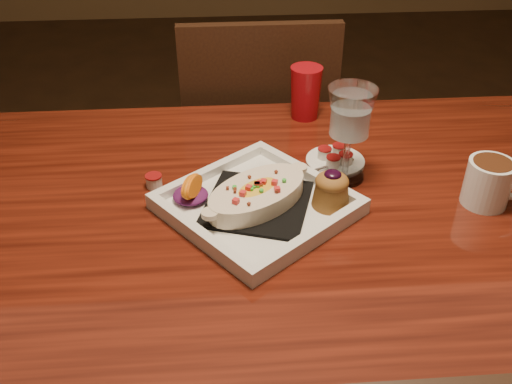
{
  "coord_description": "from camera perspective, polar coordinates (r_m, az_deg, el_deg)",
  "views": [
    {
      "loc": [
        -0.11,
        -0.81,
        1.37
      ],
      "look_at": [
        -0.04,
        0.05,
        0.77
      ],
      "focal_mm": 40.0,
      "sensor_mm": 36.0,
      "label": 1
    }
  ],
  "objects": [
    {
      "name": "red_tumbler",
      "position": [
        1.33,
        4.98,
        9.87
      ],
      "size": [
        0.07,
        0.07,
        0.12
      ],
      "primitive_type": "cone",
      "color": "#A70B14",
      "rests_on": "table"
    },
    {
      "name": "saucer",
      "position": [
        1.17,
        7.9,
        3.23
      ],
      "size": [
        0.12,
        0.12,
        0.08
      ],
      "color": "white",
      "rests_on": "table"
    },
    {
      "name": "chair_far",
      "position": [
        1.68,
        0.04,
        4.04
      ],
      "size": [
        0.42,
        0.42,
        0.93
      ],
      "rotation": [
        0.0,
        0.0,
        3.14
      ],
      "color": "black",
      "rests_on": "floor"
    },
    {
      "name": "plate",
      "position": [
        1.02,
        0.79,
        -0.69
      ],
      "size": [
        0.4,
        0.4,
        0.08
      ],
      "rotation": [
        0.0,
        0.0,
        0.67
      ],
      "color": "white",
      "rests_on": "table"
    },
    {
      "name": "coffee_mug",
      "position": [
        1.11,
        22.36,
        1.0
      ],
      "size": [
        0.12,
        0.08,
        0.09
      ],
      "rotation": [
        0.0,
        0.0,
        -0.25
      ],
      "color": "white",
      "rests_on": "table"
    },
    {
      "name": "table",
      "position": [
        1.09,
        2.52,
        -6.32
      ],
      "size": [
        1.5,
        0.9,
        0.75
      ],
      "color": "maroon",
      "rests_on": "floor"
    },
    {
      "name": "creamer_loose",
      "position": [
        1.11,
        -10.17,
        1.12
      ],
      "size": [
        0.03,
        0.03,
        0.03
      ],
      "color": "silver",
      "rests_on": "table"
    },
    {
      "name": "goblet",
      "position": [
        1.07,
        9.42,
        7.34
      ],
      "size": [
        0.09,
        0.09,
        0.19
      ],
      "color": "silver",
      "rests_on": "table"
    }
  ]
}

